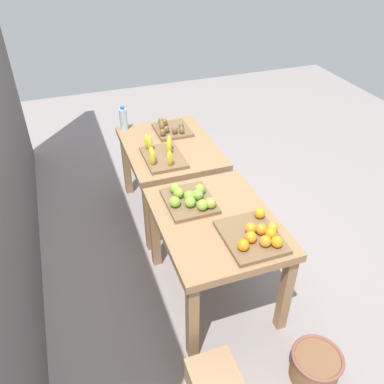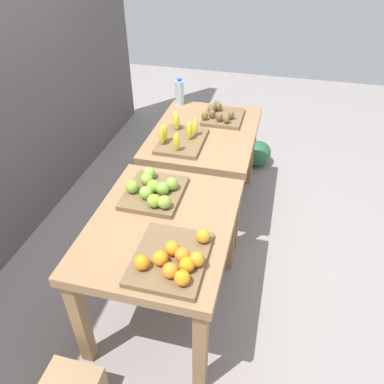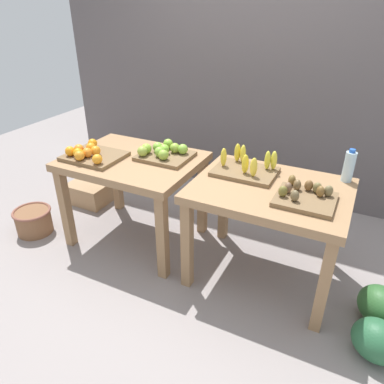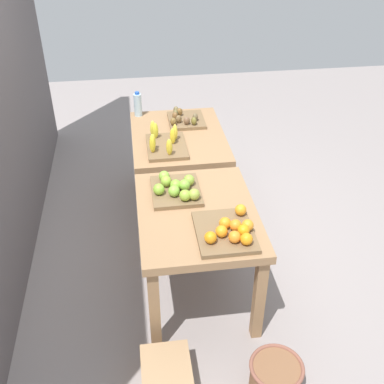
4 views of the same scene
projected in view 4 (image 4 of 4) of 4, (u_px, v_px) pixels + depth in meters
ground_plane at (187, 243)px, 4.04m from camera, size 8.00×8.00×0.00m
display_table_left at (197, 224)px, 3.22m from camera, size 1.04×0.80×0.75m
display_table_right at (178, 146)px, 4.14m from camera, size 1.04×0.80×0.75m
orange_bin at (229, 230)px, 2.92m from camera, size 0.44×0.37×0.11m
apple_bin at (176, 189)px, 3.30m from camera, size 0.40×0.34×0.11m
banana_crate at (165, 143)px, 3.85m from camera, size 0.44×0.32×0.17m
kiwi_bin at (185, 119)px, 4.26m from camera, size 0.36×0.32×0.10m
water_bottle at (138, 105)px, 4.33m from camera, size 0.07×0.07×0.23m
watermelon_pile at (192, 148)px, 5.18m from camera, size 0.59×0.67×0.26m
wicker_basket at (275, 376)px, 2.84m from camera, size 0.33×0.33×0.22m
cardboard_produce_box at (167, 380)px, 2.83m from camera, size 0.40×0.30×0.21m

